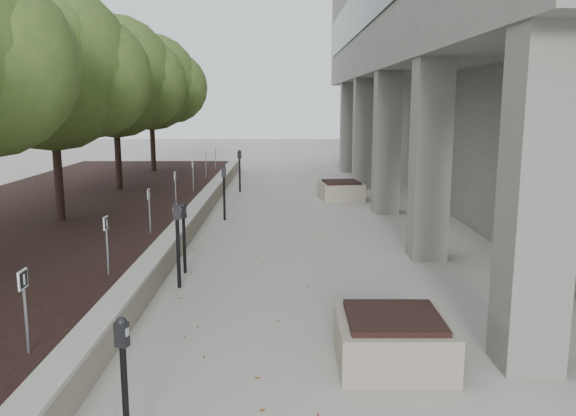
{
  "coord_description": "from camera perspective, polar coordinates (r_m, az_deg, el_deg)",
  "views": [
    {
      "loc": [
        0.49,
        -5.61,
        3.15
      ],
      "look_at": [
        0.57,
        6.59,
        0.93
      ],
      "focal_mm": 36.44,
      "sensor_mm": 36.0,
      "label": 1
    }
  ],
  "objects": [
    {
      "name": "planter_front",
      "position": [
        7.37,
        10.19,
        -12.47
      ],
      "size": [
        1.36,
        1.36,
        0.63
      ],
      "primitive_type": null,
      "rotation": [
        0.0,
        0.0,
        -0.01
      ],
      "color": "gray",
      "rests_on": "ground"
    },
    {
      "name": "parking_sign_2",
      "position": [
        7.11,
        -24.24,
        -9.24
      ],
      "size": [
        0.04,
        0.22,
        0.96
      ],
      "primitive_type": null,
      "color": "black",
      "rests_on": "planting_bed"
    },
    {
      "name": "parking_sign_3",
      "position": [
        9.81,
        -17.24,
        -3.54
      ],
      "size": [
        0.04,
        0.22,
        0.96
      ],
      "primitive_type": null,
      "color": "black",
      "rests_on": "planting_bed"
    },
    {
      "name": "parking_meter_1",
      "position": [
        5.61,
        -15.65,
        -16.44
      ],
      "size": [
        0.15,
        0.13,
        1.31
      ],
      "primitive_type": null,
      "rotation": [
        0.0,
        0.0,
        -0.34
      ],
      "color": "black",
      "rests_on": "ground"
    },
    {
      "name": "berry_scatter",
      "position": [
        11.08,
        -3.44,
        -6.15
      ],
      "size": [
        3.3,
        14.1,
        0.02
      ],
      "primitive_type": null,
      "color": "maroon",
      "rests_on": "ground"
    },
    {
      "name": "parking_meter_3",
      "position": [
        10.11,
        -10.68,
        -3.54
      ],
      "size": [
        0.17,
        0.13,
        1.52
      ],
      "primitive_type": null,
      "rotation": [
        0.0,
        0.0,
        0.18
      ],
      "color": "black",
      "rests_on": "ground"
    },
    {
      "name": "planter_back",
      "position": [
        19.13,
        5.21,
        1.73
      ],
      "size": [
        1.47,
        1.47,
        0.62
      ],
      "primitive_type": null,
      "rotation": [
        0.0,
        0.0,
        0.12
      ],
      "color": "gray",
      "rests_on": "ground"
    },
    {
      "name": "parking_sign_8",
      "position": [
        24.38,
        -7.1,
        4.89
      ],
      "size": [
        0.04,
        0.22,
        0.96
      ],
      "primitive_type": null,
      "color": "black",
      "rests_on": "planting_bed"
    },
    {
      "name": "parking_meter_2",
      "position": [
        10.98,
        -10.1,
        -2.94
      ],
      "size": [
        0.14,
        0.11,
        1.32
      ],
      "primitive_type": null,
      "rotation": [
        0.0,
        0.0,
        -0.15
      ],
      "color": "black",
      "rests_on": "ground"
    },
    {
      "name": "parking_sign_5",
      "position": [
        15.54,
        -10.91,
        1.72
      ],
      "size": [
        0.04,
        0.22,
        0.96
      ],
      "primitive_type": null,
      "color": "black",
      "rests_on": "planting_bed"
    },
    {
      "name": "crabapple_tree_4",
      "position": [
        19.35,
        -16.5,
        9.81
      ],
      "size": [
        4.6,
        4.0,
        5.44
      ],
      "primitive_type": null,
      "color": "#3B5821",
      "rests_on": "planting_bed"
    },
    {
      "name": "crabapple_tree_3",
      "position": [
        14.6,
        -21.94,
        9.47
      ],
      "size": [
        4.6,
        4.0,
        5.44
      ],
      "primitive_type": null,
      "color": "#3B5821",
      "rests_on": "planting_bed"
    },
    {
      "name": "retaining_wall",
      "position": [
        15.07,
        -9.21,
        -0.91
      ],
      "size": [
        0.39,
        26.0,
        0.5
      ],
      "primitive_type": null,
      "color": "gray",
      "rests_on": "ground"
    },
    {
      "name": "ground",
      "position": [
        6.45,
        -4.96,
        -18.93
      ],
      "size": [
        90.0,
        90.0,
        0.0
      ],
      "primitive_type": "plane",
      "color": "#A7A29A",
      "rests_on": "ground"
    },
    {
      "name": "parking_sign_6",
      "position": [
        18.47,
        -9.24,
        3.12
      ],
      "size": [
        0.04,
        0.22,
        0.96
      ],
      "primitive_type": null,
      "color": "black",
      "rests_on": "planting_bed"
    },
    {
      "name": "parking_sign_4",
      "position": [
        12.64,
        -13.36,
        -0.31
      ],
      "size": [
        0.04,
        0.22,
        0.96
      ],
      "primitive_type": null,
      "color": "black",
      "rests_on": "planting_bed"
    },
    {
      "name": "parking_meter_5",
      "position": [
        20.71,
        -4.73,
        3.62
      ],
      "size": [
        0.17,
        0.14,
        1.5
      ],
      "primitive_type": null,
      "rotation": [
        0.0,
        0.0,
        -0.27
      ],
      "color": "black",
      "rests_on": "ground"
    },
    {
      "name": "crabapple_tree_5",
      "position": [
        24.19,
        -13.22,
        9.97
      ],
      "size": [
        4.6,
        4.0,
        5.44
      ],
      "primitive_type": null,
      "color": "#3B5821",
      "rests_on": "planting_bed"
    },
    {
      "name": "parking_meter_4",
      "position": [
        15.75,
        -6.25,
        1.48
      ],
      "size": [
        0.16,
        0.12,
        1.49
      ],
      "primitive_type": null,
      "rotation": [
        0.0,
        0.0,
        0.13
      ],
      "color": "black",
      "rests_on": "ground"
    },
    {
      "name": "parking_sign_7",
      "position": [
        21.42,
        -8.02,
        4.12
      ],
      "size": [
        0.04,
        0.22,
        0.96
      ],
      "primitive_type": null,
      "color": "black",
      "rests_on": "planting_bed"
    },
    {
      "name": "planting_bed",
      "position": [
        16.06,
        -22.28,
        -1.04
      ],
      "size": [
        7.0,
        26.0,
        0.4
      ],
      "primitive_type": "cube",
      "color": "black",
      "rests_on": "ground"
    }
  ]
}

